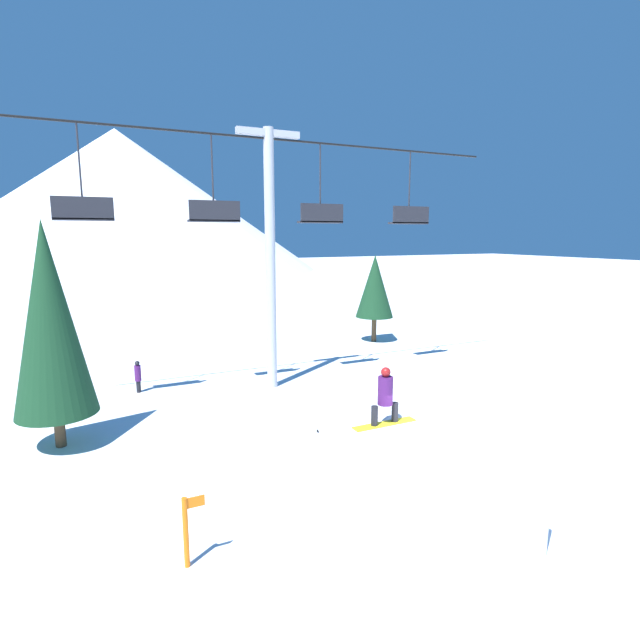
{
  "coord_description": "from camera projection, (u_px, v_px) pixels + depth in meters",
  "views": [
    {
      "loc": [
        -6.99,
        -7.43,
        5.91
      ],
      "look_at": [
        -1.09,
        4.73,
        3.59
      ],
      "focal_mm": 28.0,
      "sensor_mm": 36.0,
      "label": 1
    }
  ],
  "objects": [
    {
      "name": "ground_plane",
      "position": [
        463.0,
        516.0,
        10.6
      ],
      "size": [
        220.0,
        220.0,
        0.0
      ],
      "primitive_type": "plane",
      "color": "white"
    },
    {
      "name": "mountain_ridge",
      "position": [
        119.0,
        201.0,
        82.3
      ],
      "size": [
        64.56,
        64.56,
        22.81
      ],
      "color": "silver",
      "rests_on": "ground_plane"
    },
    {
      "name": "snow_ramp",
      "position": [
        423.0,
        488.0,
        9.98
      ],
      "size": [
        3.07,
        3.47,
        1.79
      ],
      "color": "white",
      "rests_on": "ground_plane"
    },
    {
      "name": "snowboarder",
      "position": [
        385.0,
        397.0,
        10.85
      ],
      "size": [
        1.51,
        0.33,
        1.3
      ],
      "color": "yellow",
      "rests_on": "snow_ramp"
    },
    {
      "name": "chairlift",
      "position": [
        270.0,
        235.0,
        18.64
      ],
      "size": [
        19.73,
        0.44,
        9.74
      ],
      "color": "#B2B2B7",
      "rests_on": "ground_plane"
    },
    {
      "name": "pine_tree_near",
      "position": [
        50.0,
        319.0,
        13.49
      ],
      "size": [
        2.17,
        2.17,
        6.33
      ],
      "color": "#4C3823",
      "rests_on": "ground_plane"
    },
    {
      "name": "pine_tree_far",
      "position": [
        375.0,
        286.0,
        27.42
      ],
      "size": [
        2.08,
        2.08,
        4.82
      ],
      "color": "#4C3823",
      "rests_on": "ground_plane"
    },
    {
      "name": "trail_marker",
      "position": [
        187.0,
        530.0,
        8.88
      ],
      "size": [
        0.41,
        0.1,
        1.34
      ],
      "color": "orange",
      "rests_on": "ground_plane"
    },
    {
      "name": "distant_skier",
      "position": [
        138.0,
        375.0,
        18.79
      ],
      "size": [
        0.24,
        0.24,
        1.23
      ],
      "color": "black",
      "rests_on": "ground_plane"
    }
  ]
}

